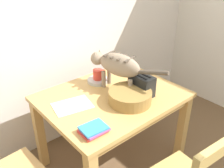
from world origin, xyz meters
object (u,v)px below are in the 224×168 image
cat (117,65)px  saucer_bowl (98,80)px  book_stack (94,130)px  coffee_mug (98,74)px  wicker_basket (130,97)px  dining_table (112,104)px  toaster (142,85)px  magazine (72,105)px

cat → saucer_bowl: size_ratio=3.73×
cat → book_stack: bearing=-159.0°
saucer_bowl → book_stack: (-0.45, -0.54, 0.01)m
coffee_mug → book_stack: coffee_mug is taller
wicker_basket → saucer_bowl: bearing=87.4°
dining_table → toaster: bearing=-38.8°
wicker_basket → toaster: 0.16m
wicker_basket → toaster: size_ratio=1.67×
wicker_basket → magazine: bearing=146.3°
book_stack → toaster: bearing=13.2°
cat → wicker_basket: (-0.07, -0.23, -0.17)m
dining_table → cat: (0.10, 0.05, 0.31)m
coffee_mug → toaster: (0.13, -0.40, 0.01)m
dining_table → saucer_bowl: (0.05, 0.25, 0.11)m
wicker_basket → dining_table: bearing=100.6°
dining_table → cat: size_ratio=1.58×
wicker_basket → book_stack: bearing=-165.5°
book_stack → coffee_mug: bearing=50.0°
wicker_basket → cat: bearing=73.6°
cat → magazine: cat is taller
coffee_mug → saucer_bowl: bearing=180.0°
dining_table → book_stack: bearing=-144.4°
cat → coffee_mug: 0.25m
coffee_mug → magazine: bearing=-154.8°
saucer_bowl → toaster: bearing=-71.8°
cat → saucer_bowl: cat is taller
saucer_bowl → book_stack: book_stack is taller
magazine → toaster: bearing=-10.9°
dining_table → toaster: size_ratio=5.53×
coffee_mug → wicker_basket: size_ratio=0.38×
magazine → wicker_basket: wicker_basket is taller
saucer_bowl → toaster: (0.13, -0.40, 0.07)m
saucer_bowl → coffee_mug: (0.00, 0.00, 0.06)m
magazine → saucer_bowl: bearing=37.4°
book_stack → toaster: (0.58, 0.14, 0.06)m
coffee_mug → book_stack: 0.71m
dining_table → saucer_bowl: saucer_bowl is taller
magazine → coffee_mug: bearing=37.2°
dining_table → toaster: (0.19, -0.15, 0.18)m
magazine → toaster: 0.57m
coffee_mug → wicker_basket: (-0.02, -0.43, -0.02)m
magazine → wicker_basket: 0.44m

